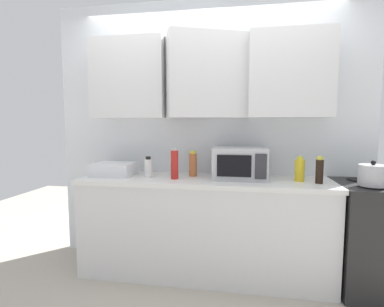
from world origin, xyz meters
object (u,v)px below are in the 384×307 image
object	(u,v)px
bottle_white_jar	(148,167)
bottle_yellow_mustard	(300,170)
microwave	(240,163)
kettle	(373,175)
bottle_red_sauce	(175,164)
bottle_spice_jar	(193,164)
stove_range	(384,237)
dish_rack	(114,169)
bottle_soy_dark	(319,171)

from	to	relation	value
bottle_white_jar	bottle_yellow_mustard	size ratio (longest dim) A/B	0.88
microwave	bottle_white_jar	world-z (taller)	microwave
kettle	bottle_yellow_mustard	size ratio (longest dim) A/B	0.96
bottle_red_sauce	bottle_white_jar	bearing A→B (deg)	167.28
bottle_spice_jar	stove_range	bearing A→B (deg)	-4.03
dish_rack	bottle_white_jar	xyz separation A→B (m)	(0.35, -0.01, 0.03)
dish_rack	bottle_white_jar	world-z (taller)	bottle_white_jar
kettle	bottle_white_jar	bearing A→B (deg)	175.52
microwave	bottle_red_sauce	bearing A→B (deg)	-168.92
bottle_soy_dark	bottle_spice_jar	xyz separation A→B (m)	(-1.09, 0.17, 0.01)
bottle_white_jar	stove_range	bearing A→B (deg)	-0.18
kettle	bottle_spice_jar	distance (m)	1.49
microwave	bottle_soy_dark	world-z (taller)	microwave
bottle_red_sauce	bottle_soy_dark	xyz separation A→B (m)	(1.23, -0.00, -0.03)
bottle_white_jar	bottle_red_sauce	distance (m)	0.28
dish_rack	bottle_soy_dark	size ratio (longest dim) A/B	1.68
microwave	bottle_white_jar	xyz separation A→B (m)	(-0.85, -0.05, -0.05)
microwave	bottle_yellow_mustard	xyz separation A→B (m)	(0.51, -0.04, -0.04)
microwave	bottle_spice_jar	size ratio (longest dim) A/B	2.01
stove_range	dish_rack	world-z (taller)	dish_rack
dish_rack	bottle_spice_jar	xyz separation A→B (m)	(0.76, 0.10, 0.05)
microwave	bottle_spice_jar	bearing A→B (deg)	172.85
bottle_white_jar	bottle_spice_jar	size ratio (longest dim) A/B	0.80
kettle	bottle_soy_dark	bearing A→B (deg)	166.99
microwave	bottle_red_sauce	size ratio (longest dim) A/B	1.74
bottle_red_sauce	kettle	bearing A→B (deg)	-3.09
microwave	bottle_red_sauce	xyz separation A→B (m)	(-0.58, -0.11, -0.01)
bottle_yellow_mustard	dish_rack	bearing A→B (deg)	179.92
bottle_spice_jar	bottle_yellow_mustard	world-z (taller)	bottle_spice_jar
bottle_spice_jar	microwave	bearing A→B (deg)	-7.15
dish_rack	bottle_red_sauce	xyz separation A→B (m)	(0.62, -0.07, 0.07)
bottle_white_jar	bottle_red_sauce	bearing A→B (deg)	-12.72
bottle_red_sauce	bottle_yellow_mustard	distance (m)	1.09
bottle_white_jar	kettle	bearing A→B (deg)	-4.48
kettle	bottle_red_sauce	size ratio (longest dim) A/B	0.76
bottle_yellow_mustard	bottle_white_jar	bearing A→B (deg)	-179.53
kettle	dish_rack	size ratio (longest dim) A/B	0.55
microwave	stove_range	bearing A→B (deg)	-2.87
bottle_red_sauce	bottle_spice_jar	distance (m)	0.22
bottle_spice_jar	bottle_yellow_mustard	size ratio (longest dim) A/B	1.11
stove_range	bottle_yellow_mustard	size ratio (longest dim) A/B	4.22
bottle_white_jar	bottle_soy_dark	bearing A→B (deg)	-2.32
stove_range	kettle	world-z (taller)	kettle
stove_range	bottle_spice_jar	bearing A→B (deg)	175.97
stove_range	kettle	size ratio (longest dim) A/B	4.39
microwave	bottle_soy_dark	distance (m)	0.66
microwave	bottle_red_sauce	world-z (taller)	microwave
microwave	bottle_white_jar	size ratio (longest dim) A/B	2.51
dish_rack	bottle_spice_jar	world-z (taller)	bottle_spice_jar
dish_rack	bottle_white_jar	bearing A→B (deg)	-2.21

